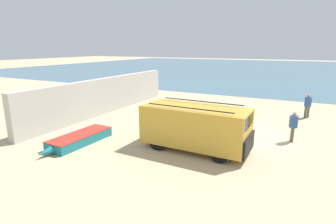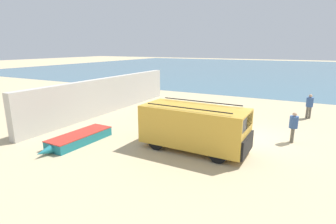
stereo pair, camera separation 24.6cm
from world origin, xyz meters
name	(u,v)px [view 1 (the left image)]	position (x,y,z in m)	size (l,w,h in m)	color
ground_plane	(254,137)	(0.00, 0.00, 0.00)	(200.00, 200.00, 0.00)	tan
sea_water	(292,69)	(0.00, 52.00, 0.00)	(120.00, 80.00, 0.01)	#477084
harbor_wall	(107,95)	(-11.05, 1.00, 1.32)	(0.50, 15.33, 2.64)	#BCB7AD
parked_van	(196,126)	(-2.31, -3.06, 1.18)	(5.20, 2.26, 2.26)	gold
fishing_rowboat_0	(165,108)	(-7.02, 2.79, 0.34)	(1.64, 3.89, 0.68)	#234CA3
fishing_rowboat_1	(79,139)	(-7.97, -5.07, 0.25)	(1.39, 4.26, 0.49)	#1E757F
fishing_rowboat_2	(218,113)	(-2.99, 3.23, 0.30)	(1.27, 3.74, 0.60)	navy
fisherman_0	(293,124)	(1.88, 0.24, 0.98)	(0.43, 0.43, 1.63)	#5B564C
fisherman_1	(308,104)	(2.62, 6.04, 1.02)	(0.45, 0.45, 1.71)	#5B564C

